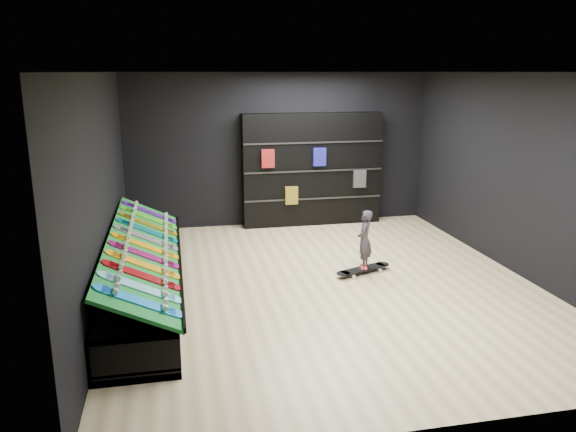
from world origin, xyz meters
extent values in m
cube|color=beige|center=(0.00, 0.00, 0.00)|extent=(6.00, 7.00, 0.01)
cube|color=white|center=(0.00, 0.00, 3.00)|extent=(6.00, 7.00, 0.01)
cube|color=black|center=(0.00, 3.50, 1.50)|extent=(6.00, 0.02, 3.00)
cube|color=black|center=(0.00, -3.50, 1.50)|extent=(6.00, 0.02, 3.00)
cube|color=black|center=(-3.00, 0.00, 1.50)|extent=(0.02, 7.00, 3.00)
cube|color=black|center=(3.00, 0.00, 1.50)|extent=(0.02, 7.00, 3.00)
cube|color=#0F6322|center=(-2.50, 0.00, 0.71)|extent=(0.92, 4.50, 0.46)
cube|color=black|center=(0.64, 3.32, 1.11)|extent=(2.78, 0.32, 2.23)
imported|color=black|center=(0.70, 0.30, 0.36)|extent=(0.23, 0.25, 0.55)
camera|label=1|loc=(-2.09, -7.41, 3.01)|focal=35.00mm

